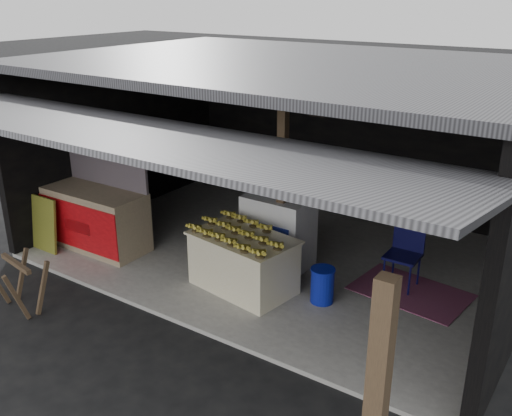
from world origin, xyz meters
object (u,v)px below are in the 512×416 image
Objects in this scene: white_crate at (278,231)px; water_barrel at (322,286)px; neighbor_stall at (97,216)px; plastic_chair at (406,248)px; banana_table at (243,262)px; sawhorse at (19,279)px.

white_crate reaches higher than water_barrel.
neighbor_stall reaches higher than plastic_chair.
white_crate reaches higher than plastic_chair.
neighbor_stall is at bearing -167.84° from banana_table.
plastic_chair is at bearing 14.57° from white_crate.
neighbor_stall is 1.85× the size of plastic_chair.
neighbor_stall is 3.85m from water_barrel.
plastic_chair is at bearing 56.33° from water_barrel.
plastic_chair is (3.92, 3.37, 0.18)m from sawhorse.
neighbor_stall reaches higher than white_crate.
white_crate is at bearing 150.14° from water_barrel.
neighbor_stall is at bearing -161.73° from plastic_chair.
water_barrel is (1.07, 0.29, -0.17)m from banana_table.
water_barrel is at bearing 23.31° from banana_table.
banana_table is 1.12m from water_barrel.
sawhorse is at bearing -139.77° from plastic_chair.
neighbor_stall is at bearing 117.26° from sawhorse.
water_barrel is at bearing -124.15° from plastic_chair.
white_crate is at bearing 20.75° from neighbor_stall.
banana_table is 2.74m from neighbor_stall.
neighbor_stall is (-2.73, -0.18, 0.13)m from banana_table.
white_crate is at bearing -166.44° from plastic_chair.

